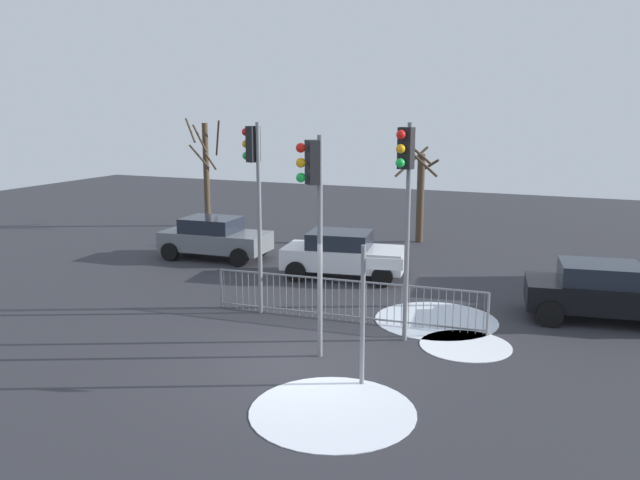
# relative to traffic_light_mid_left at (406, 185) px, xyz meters

# --- Properties ---
(ground_plane) EXTENTS (60.00, 60.00, 0.00)m
(ground_plane) POSITION_rel_traffic_light_mid_left_xyz_m (-1.72, -2.01, -3.64)
(ground_plane) COLOR #2D2D33
(traffic_light_mid_left) EXTENTS (0.36, 0.56, 4.98)m
(traffic_light_mid_left) POSITION_rel_traffic_light_mid_left_xyz_m (0.00, 0.00, 0.00)
(traffic_light_mid_left) COLOR slate
(traffic_light_mid_left) RESTS_ON ground
(traffic_light_foreground_right) EXTENTS (0.47, 0.47, 4.75)m
(traffic_light_foreground_right) POSITION_rel_traffic_light_mid_left_xyz_m (-1.49, -1.64, -0.16)
(traffic_light_foreground_right) COLOR slate
(traffic_light_foreground_right) RESTS_ON ground
(traffic_light_rear_right) EXTENTS (0.56, 0.37, 4.94)m
(traffic_light_rear_right) POSITION_rel_traffic_light_mid_left_xyz_m (-4.14, 0.70, -0.03)
(traffic_light_rear_right) COLOR slate
(traffic_light_rear_right) RESTS_ON ground
(direction_sign_post) EXTENTS (0.77, 0.23, 2.77)m
(direction_sign_post) POSITION_rel_traffic_light_mid_left_xyz_m (-0.01, -2.54, -2.07)
(direction_sign_post) COLOR slate
(direction_sign_post) RESTS_ON ground
(pedestrian_guard_railing) EXTENTS (7.02, 0.57, 1.07)m
(pedestrian_guard_railing) POSITION_rel_traffic_light_mid_left_xyz_m (-1.73, 0.92, -3.08)
(pedestrian_guard_railing) COLOR slate
(pedestrian_guard_railing) RESTS_ON ground
(car_black_mid) EXTENTS (4.01, 2.39, 1.47)m
(car_black_mid) POSITION_rel_traffic_light_mid_left_xyz_m (4.23, 3.49, -2.87)
(car_black_mid) COLOR black
(car_black_mid) RESTS_ON ground
(car_white_near) EXTENTS (4.02, 2.41, 1.47)m
(car_white_near) POSITION_rel_traffic_light_mid_left_xyz_m (-3.32, 4.91, -2.87)
(car_white_near) COLOR silver
(car_white_near) RESTS_ON ground
(car_grey_trailing) EXTENTS (3.90, 2.12, 1.47)m
(car_grey_trailing) POSITION_rel_traffic_light_mid_left_xyz_m (-8.50, 5.61, -2.87)
(car_grey_trailing) COLOR slate
(car_grey_trailing) RESTS_ON ground
(bare_tree_left) EXTENTS (1.89, 1.90, 3.91)m
(bare_tree_left) POSITION_rel_traffic_light_mid_left_xyz_m (-2.51, 11.29, -1.63)
(bare_tree_left) COLOR #473828
(bare_tree_left) RESTS_ON ground
(bare_tree_centre) EXTENTS (1.82, 1.82, 4.84)m
(bare_tree_centre) POSITION_rel_traffic_light_mid_left_xyz_m (-12.30, 11.10, -1.09)
(bare_tree_centre) COLOR #473828
(bare_tree_centre) RESTS_ON ground
(snow_patch_kerb) EXTENTS (2.98, 2.98, 0.01)m
(snow_patch_kerb) POSITION_rel_traffic_light_mid_left_xyz_m (-0.16, -3.88, -3.63)
(snow_patch_kerb) COLOR white
(snow_patch_kerb) RESTS_ON ground
(snow_patch_island) EXTENTS (2.06, 2.06, 0.01)m
(snow_patch_island) POSITION_rel_traffic_light_mid_left_xyz_m (1.41, 0.32, -3.63)
(snow_patch_island) COLOR white
(snow_patch_island) RESTS_ON ground
(snow_patch_verge) EXTENTS (3.10, 3.10, 0.01)m
(snow_patch_verge) POSITION_rel_traffic_light_mid_left_xyz_m (0.38, 1.84, -3.63)
(snow_patch_verge) COLOR silver
(snow_patch_verge) RESTS_ON ground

